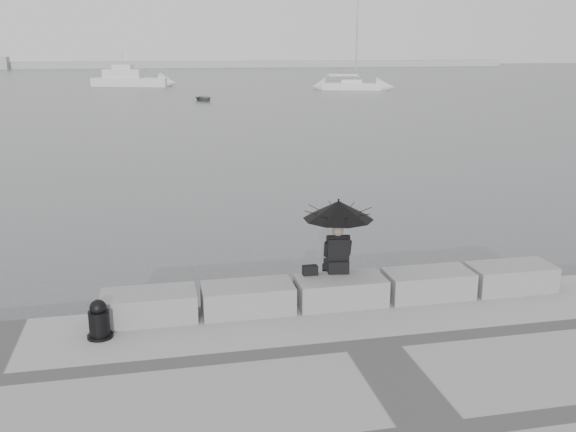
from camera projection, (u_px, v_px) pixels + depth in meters
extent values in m
plane|color=#47494C|center=(333.00, 319.00, 12.24)|extent=(360.00, 360.00, 0.00)
cube|color=slate|center=(149.00, 306.00, 10.94)|extent=(1.60, 0.80, 0.50)
cube|color=slate|center=(248.00, 298.00, 11.28)|extent=(1.60, 0.80, 0.50)
cube|color=slate|center=(340.00, 291.00, 11.62)|extent=(1.60, 0.80, 0.50)
cube|color=slate|center=(428.00, 284.00, 11.96)|extent=(1.60, 0.80, 0.50)
cube|color=slate|center=(511.00, 277.00, 12.30)|extent=(1.60, 0.80, 0.50)
sphere|color=#726056|center=(338.00, 231.00, 11.70)|extent=(0.21, 0.21, 0.21)
cylinder|color=black|center=(338.00, 227.00, 11.67)|extent=(0.02, 0.02, 1.00)
cone|color=black|center=(338.00, 210.00, 11.59)|extent=(1.29, 1.29, 0.34)
sphere|color=black|center=(339.00, 200.00, 11.54)|extent=(0.04, 0.04, 0.04)
cube|color=black|center=(310.00, 270.00, 11.70)|extent=(0.27, 0.16, 0.17)
cylinder|color=black|center=(100.00, 336.00, 10.31)|extent=(0.41, 0.41, 0.06)
cylinder|color=black|center=(99.00, 324.00, 10.26)|extent=(0.33, 0.33, 0.47)
sphere|color=black|center=(98.00, 308.00, 10.19)|extent=(0.27, 0.27, 0.27)
cube|color=#9A9D9F|center=(162.00, 65.00, 158.62)|extent=(180.00, 6.00, 1.60)
cube|color=#BCBCBE|center=(352.00, 87.00, 77.55)|extent=(7.45, 4.67, 0.90)
cube|color=#BCBCBE|center=(352.00, 82.00, 77.40)|extent=(2.87, 2.35, 0.50)
cylinder|color=#959598|center=(353.00, 31.00, 75.91)|extent=(0.16, 0.16, 12.00)
cylinder|color=#959598|center=(352.00, 76.00, 77.23)|extent=(3.76, 1.45, 0.10)
cube|color=#BCBCBE|center=(131.00, 82.00, 84.35)|extent=(10.39, 5.87, 1.20)
cube|color=#BCBCBE|center=(131.00, 74.00, 84.07)|extent=(5.45, 3.69, 1.20)
cube|color=#BCBCBE|center=(130.00, 67.00, 83.84)|extent=(2.89, 2.32, 0.60)
cylinder|color=#959598|center=(130.00, 58.00, 83.55)|extent=(0.08, 0.08, 1.60)
imported|color=gray|center=(204.00, 98.00, 61.77)|extent=(3.00, 2.00, 0.47)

